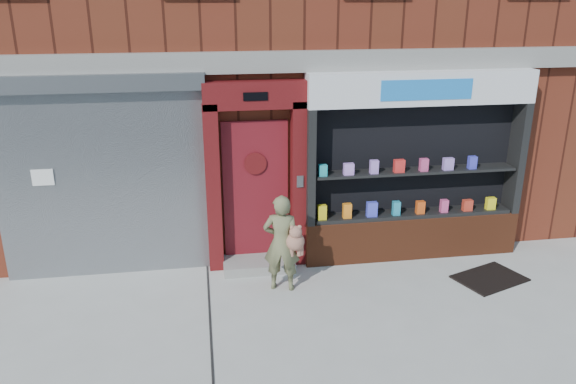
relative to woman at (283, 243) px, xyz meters
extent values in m
plane|color=#9E9E99|center=(0.47, -1.02, -0.73)|extent=(80.00, 80.00, 0.00)
cube|color=gray|center=(0.47, 0.90, 2.42)|extent=(12.00, 0.16, 0.30)
cube|color=gray|center=(-2.53, 0.92, 0.67)|extent=(3.00, 0.10, 2.80)
cube|color=slate|center=(-2.53, 0.86, 2.19)|extent=(3.10, 0.30, 0.24)
cube|color=white|center=(-3.33, 0.85, 0.87)|extent=(0.30, 0.01, 0.24)
cube|color=#4F0D0F|center=(-0.93, 0.84, 0.57)|extent=(0.22, 0.28, 2.60)
cube|color=#4F0D0F|center=(0.37, 0.84, 0.57)|extent=(0.22, 0.28, 2.60)
cube|color=#4F0D0F|center=(-0.28, 0.84, 1.97)|extent=(1.50, 0.28, 0.40)
cube|color=black|center=(-0.28, 0.69, 1.97)|extent=(0.35, 0.01, 0.12)
cube|color=maroon|center=(-0.28, 0.95, 0.47)|extent=(1.00, 0.06, 2.20)
cylinder|color=black|center=(-0.28, 0.91, 0.92)|extent=(0.28, 0.02, 0.28)
cylinder|color=#4F0D0F|center=(-0.28, 0.90, 0.92)|extent=(0.34, 0.02, 0.34)
cube|color=gray|center=(-0.28, 0.68, -0.65)|extent=(1.10, 0.55, 0.15)
cube|color=slate|center=(0.37, 0.69, 0.67)|extent=(0.10, 0.02, 0.18)
cube|color=brown|center=(2.22, 0.78, -0.38)|extent=(3.50, 0.40, 0.70)
cube|color=black|center=(0.53, 0.78, 0.87)|extent=(0.12, 0.40, 1.80)
cube|color=black|center=(3.91, 0.78, 0.87)|extent=(0.12, 0.40, 1.80)
cube|color=black|center=(2.22, 0.96, 0.87)|extent=(3.30, 0.03, 1.80)
cube|color=black|center=(2.22, 0.78, 0.00)|extent=(3.20, 0.36, 0.06)
cube|color=black|center=(2.22, 0.78, 0.72)|extent=(3.20, 0.36, 0.04)
cube|color=white|center=(2.22, 0.78, 2.02)|extent=(3.50, 0.40, 0.50)
cube|color=#1866B6|center=(2.22, 0.57, 2.02)|extent=(1.40, 0.01, 0.30)
cube|color=yellow|center=(0.72, 0.70, 0.15)|extent=(0.14, 0.09, 0.23)
cube|color=orange|center=(1.12, 0.70, 0.15)|extent=(0.13, 0.09, 0.23)
cube|color=#424BE3|center=(1.52, 0.70, 0.15)|extent=(0.16, 0.09, 0.24)
cube|color=teal|center=(1.92, 0.70, 0.15)|extent=(0.11, 0.09, 0.22)
cube|color=#DF5017|center=(2.32, 0.70, 0.14)|extent=(0.13, 0.09, 0.20)
cube|color=#D44681|center=(2.72, 0.70, 0.14)|extent=(0.11, 0.09, 0.21)
cube|color=red|center=(3.12, 0.70, 0.12)|extent=(0.15, 0.09, 0.18)
cube|color=yellow|center=(3.52, 0.70, 0.13)|extent=(0.15, 0.09, 0.20)
cube|color=teal|center=(0.72, 0.70, 0.83)|extent=(0.12, 0.09, 0.17)
cube|color=#C388F5|center=(1.12, 0.70, 0.83)|extent=(0.15, 0.09, 0.18)
cube|color=#AF7FE5|center=(1.52, 0.70, 0.85)|extent=(0.12, 0.09, 0.21)
cube|color=red|center=(1.92, 0.70, 0.84)|extent=(0.16, 0.09, 0.20)
cube|color=#D0457E|center=(2.32, 0.70, 0.84)|extent=(0.12, 0.09, 0.20)
cube|color=#A17ADC|center=(2.72, 0.70, 0.84)|extent=(0.16, 0.09, 0.19)
cube|color=#3D40D2|center=(3.12, 0.70, 0.84)|extent=(0.12, 0.09, 0.20)
imported|color=#666744|center=(-0.02, 0.01, -0.01)|extent=(0.60, 0.47, 1.44)
sphere|color=#925C49|center=(0.17, -0.06, 0.03)|extent=(0.27, 0.27, 0.27)
sphere|color=#925C49|center=(0.17, -0.10, 0.20)|extent=(0.18, 0.18, 0.18)
sphere|color=#925C49|center=(0.11, -0.10, 0.27)|extent=(0.06, 0.06, 0.06)
sphere|color=#925C49|center=(0.22, -0.10, 0.27)|extent=(0.06, 0.06, 0.06)
cylinder|color=#925C49|center=(0.08, -0.06, -0.10)|extent=(0.06, 0.06, 0.16)
cylinder|color=#925C49|center=(0.26, -0.06, -0.10)|extent=(0.06, 0.06, 0.16)
cylinder|color=#925C49|center=(0.11, -0.08, -0.10)|extent=(0.06, 0.06, 0.16)
cylinder|color=#925C49|center=(0.22, -0.08, -0.10)|extent=(0.06, 0.06, 0.16)
cube|color=black|center=(3.13, -0.22, -0.71)|extent=(1.18, 1.00, 0.02)
camera|label=1|loc=(-1.07, -7.20, 3.33)|focal=35.00mm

